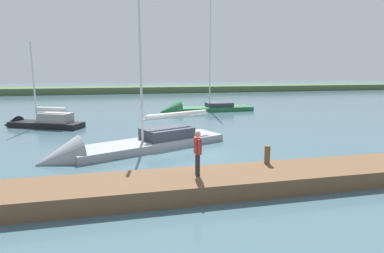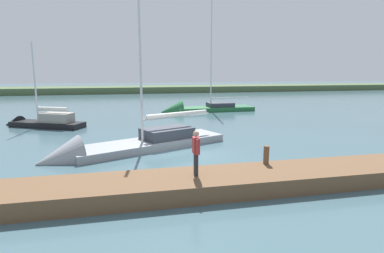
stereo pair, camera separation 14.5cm
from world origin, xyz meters
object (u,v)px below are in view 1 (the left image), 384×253
(sailboat_behind_pier, at_px, (123,149))
(mooring_post_near, at_px, (267,155))
(sailboat_inner_slip, at_px, (38,125))
(person_on_dock, at_px, (198,150))
(sailboat_far_left, at_px, (196,110))

(sailboat_behind_pier, bearing_deg, mooring_post_near, 112.65)
(mooring_post_near, relative_size, sailboat_behind_pier, 0.07)
(sailboat_inner_slip, bearing_deg, sailboat_behind_pier, 151.49)
(person_on_dock, bearing_deg, sailboat_far_left, 80.35)
(sailboat_far_left, bearing_deg, sailboat_behind_pier, 61.03)
(sailboat_far_left, relative_size, person_on_dock, 7.76)
(sailboat_inner_slip, height_order, person_on_dock, sailboat_inner_slip)
(mooring_post_near, bearing_deg, person_on_dock, 13.29)
(sailboat_far_left, height_order, sailboat_inner_slip, sailboat_far_left)
(sailboat_behind_pier, bearing_deg, sailboat_inner_slip, -78.40)
(mooring_post_near, relative_size, sailboat_far_left, 0.06)
(sailboat_behind_pier, distance_m, sailboat_inner_slip, 11.28)
(mooring_post_near, xyz_separation_m, sailboat_far_left, (-2.11, -21.23, -0.88))
(mooring_post_near, height_order, sailboat_inner_slip, sailboat_inner_slip)
(sailboat_behind_pier, bearing_deg, sailboat_far_left, -140.04)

